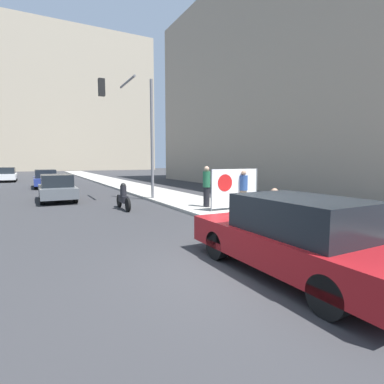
% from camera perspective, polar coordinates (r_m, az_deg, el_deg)
% --- Properties ---
extents(ground_plane, '(160.00, 160.00, 0.00)m').
position_cam_1_polar(ground_plane, '(6.22, 8.23, -14.89)').
color(ground_plane, '#303033').
extents(sidewalk_curb, '(3.17, 90.00, 0.13)m').
position_cam_1_polar(sidewalk_curb, '(21.06, -7.93, 0.07)').
color(sidewalk_curb, '#A8A399').
rests_on(sidewalk_curb, ground_plane).
extents(building_backdrop_far, '(52.00, 12.00, 31.77)m').
position_cam_1_polar(building_backdrop_far, '(78.59, -27.61, 15.33)').
color(building_backdrop_far, tan).
rests_on(building_backdrop_far, ground_plane).
extents(building_backdrop_right, '(10.00, 32.00, 17.65)m').
position_cam_1_polar(building_backdrop_right, '(27.99, 19.16, 19.32)').
color(building_backdrop_right, gray).
rests_on(building_backdrop_right, ground_plane).
extents(seated_protester, '(0.93, 0.77, 1.24)m').
position_cam_1_polar(seated_protester, '(9.55, 15.63, -2.72)').
color(seated_protester, '#474C56').
rests_on(seated_protester, sidewalk_curb).
extents(jogger_on_sidewalk, '(0.34, 0.34, 1.67)m').
position_cam_1_polar(jogger_on_sidewalk, '(13.08, 9.79, 0.48)').
color(jogger_on_sidewalk, '#756651').
rests_on(jogger_on_sidewalk, sidewalk_curb).
extents(pedestrian_behind, '(0.34, 0.34, 1.84)m').
position_cam_1_polar(pedestrian_behind, '(13.49, 2.79, 1.14)').
color(pedestrian_behind, black).
rests_on(pedestrian_behind, sidewalk_curb).
extents(protest_banner, '(2.41, 0.06, 1.73)m').
position_cam_1_polar(protest_banner, '(12.90, 8.10, 0.75)').
color(protest_banner, slate).
rests_on(protest_banner, sidewalk_curb).
extents(traffic_light_pole, '(2.87, 2.64, 6.47)m').
position_cam_1_polar(traffic_light_pole, '(16.71, -10.74, 13.54)').
color(traffic_light_pole, slate).
rests_on(traffic_light_pole, sidewalk_curb).
extents(parked_car_curbside, '(1.86, 4.64, 1.53)m').
position_cam_1_polar(parked_car_curbside, '(6.14, 19.13, -8.03)').
color(parked_car_curbside, maroon).
rests_on(parked_car_curbside, ground_plane).
extents(car_on_road_nearest, '(1.78, 4.26, 1.46)m').
position_cam_1_polar(car_on_road_nearest, '(18.07, -24.33, 0.73)').
color(car_on_road_nearest, '#565B60').
rests_on(car_on_road_nearest, ground_plane).
extents(car_on_road_midblock, '(1.77, 4.76, 1.49)m').
position_cam_1_polar(car_on_road_midblock, '(27.61, -26.12, 2.31)').
color(car_on_road_midblock, navy).
rests_on(car_on_road_midblock, ground_plane).
extents(car_on_road_distant, '(1.70, 4.38, 1.52)m').
position_cam_1_polar(car_on_road_distant, '(37.35, -31.74, 2.84)').
color(car_on_road_distant, white).
rests_on(car_on_road_distant, ground_plane).
extents(motorcycle_on_road, '(0.28, 2.07, 1.22)m').
position_cam_1_polar(motorcycle_on_road, '(13.97, -12.96, -1.10)').
color(motorcycle_on_road, black).
rests_on(motorcycle_on_road, ground_plane).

